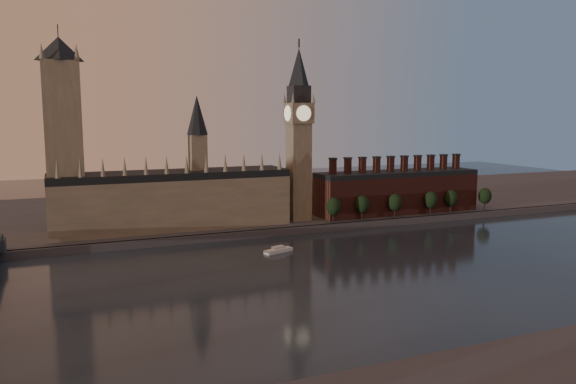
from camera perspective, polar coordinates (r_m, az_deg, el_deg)
name	(u,v)px	position (r m, az deg, el deg)	size (l,w,h in m)	color
ground	(382,275)	(242.27, 9.56, -8.32)	(900.00, 900.00, 0.00)	black
north_bank	(247,207)	(399.95, -4.19, -1.55)	(900.00, 182.00, 4.00)	#434348
palace_of_westminster	(174,197)	(320.17, -11.55, -0.48)	(130.00, 30.30, 74.00)	gray
victoria_tower	(63,130)	(311.24, -21.88, 5.82)	(24.00, 24.00, 108.00)	gray
big_ben	(299,132)	(334.96, 1.10, 6.09)	(15.00, 15.00, 107.00)	gray
chimney_block	(397,191)	(372.00, 10.99, 0.08)	(110.00, 25.00, 37.00)	#4F221E
embankment_tree_0	(334,207)	(331.88, 4.65, -1.48)	(8.60, 8.60, 14.88)	black
embankment_tree_1	(362,204)	(342.04, 7.54, -1.24)	(8.60, 8.60, 14.88)	black
embankment_tree_2	(395,202)	(352.69, 10.82, -1.04)	(8.60, 8.60, 14.88)	black
embankment_tree_3	(431,200)	(368.29, 14.30, -0.78)	(8.60, 8.60, 14.88)	black
embankment_tree_4	(451,198)	(379.37, 16.21, -0.60)	(8.60, 8.60, 14.88)	black
embankment_tree_5	(485,196)	(396.81, 19.37, -0.38)	(8.60, 8.60, 14.88)	black
river_boat	(278,250)	(277.00, -0.98, -5.91)	(15.77, 8.70, 3.03)	white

